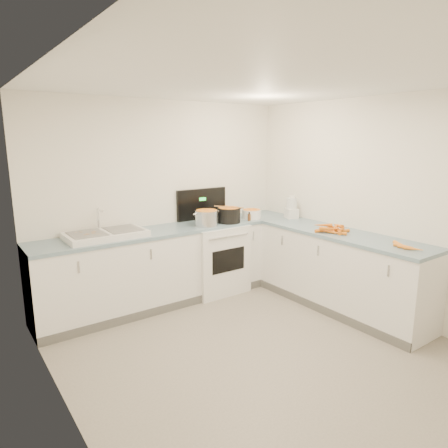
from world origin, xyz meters
TOP-DOWN VIEW (x-y plane):
  - floor at (0.00, 0.00)m, footprint 3.50×4.00m
  - ceiling at (0.00, 0.00)m, footprint 3.50×4.00m
  - wall_back at (0.00, 2.00)m, footprint 3.50×0.00m
  - wall_left at (-1.75, 0.00)m, footprint 0.00×4.00m
  - wall_right at (1.75, 0.00)m, footprint 0.00×4.00m
  - counter_back at (0.00, 1.70)m, footprint 3.50×0.62m
  - counter_right at (1.45, 0.30)m, footprint 0.62×2.20m
  - stove at (0.55, 1.69)m, footprint 0.76×0.65m
  - sink at (-0.90, 1.70)m, footprint 0.86×0.52m
  - steel_pot at (0.36, 1.56)m, footprint 0.39×0.39m
  - black_pot at (0.71, 1.56)m, footprint 0.34×0.34m
  - wooden_spoon at (0.71, 1.56)m, footprint 0.24×0.35m
  - mixing_bowl at (1.13, 1.60)m, footprint 0.34×0.34m
  - extract_bottle at (1.00, 1.49)m, footprint 0.04×0.04m
  - spice_jar at (1.03, 1.52)m, footprint 0.04×0.04m
  - food_processor at (1.60, 1.30)m, footprint 0.22×0.23m
  - carrot_pile at (1.37, 0.39)m, footprint 0.40×0.43m
  - peeled_carrots at (1.40, -0.51)m, footprint 0.16×0.36m
  - peelings at (-1.08, 1.70)m, footprint 0.21×0.25m

SIDE VIEW (x-z plane):
  - floor at x=0.00m, z-range 0.00..0.00m
  - counter_back at x=0.00m, z-range 0.00..0.94m
  - counter_right at x=1.45m, z-range 0.00..0.94m
  - stove at x=0.55m, z-range -0.21..1.15m
  - peeled_carrots at x=1.40m, z-range 0.94..0.98m
  - carrot_pile at x=1.37m, z-range 0.93..1.02m
  - sink at x=-0.90m, z-range 0.82..1.13m
  - spice_jar at x=1.03m, z-range 0.94..1.02m
  - extract_bottle at x=1.00m, z-range 0.94..1.04m
  - mixing_bowl at x=1.13m, z-range 0.94..1.06m
  - peelings at x=-1.08m, z-range 1.01..1.02m
  - black_pot at x=0.71m, z-range 0.92..1.14m
  - steel_pot at x=0.36m, z-range 0.92..1.14m
  - food_processor at x=1.60m, z-range 0.92..1.23m
  - wooden_spoon at x=0.71m, z-range 1.14..1.16m
  - wall_back at x=0.00m, z-range 0.00..2.50m
  - wall_left at x=-1.75m, z-range 0.00..2.50m
  - wall_right at x=1.75m, z-range 0.00..2.50m
  - ceiling at x=0.00m, z-range 2.50..2.50m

